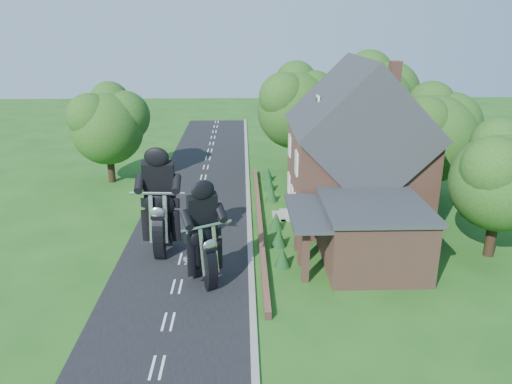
{
  "coord_description": "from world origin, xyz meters",
  "views": [
    {
      "loc": [
        3.25,
        -24.54,
        12.23
      ],
      "look_at": [
        4.03,
        2.96,
        2.8
      ],
      "focal_mm": 35.0,
      "sensor_mm": 36.0,
      "label": 1
    }
  ],
  "objects_px": {
    "house": "(356,153)",
    "motorcycle_lead": "(204,269)",
    "annex": "(370,233)",
    "garden_wall": "(259,220)",
    "motorcycle_follow": "(163,238)"
  },
  "relations": [
    {
      "from": "garden_wall",
      "to": "house",
      "type": "height_order",
      "value": "house"
    },
    {
      "from": "house",
      "to": "motorcycle_lead",
      "type": "distance_m",
      "value": 13.14
    },
    {
      "from": "annex",
      "to": "garden_wall",
      "type": "bearing_deg",
      "value": 133.84
    },
    {
      "from": "annex",
      "to": "motorcycle_follow",
      "type": "height_order",
      "value": "annex"
    },
    {
      "from": "garden_wall",
      "to": "motorcycle_lead",
      "type": "xyz_separation_m",
      "value": [
        -2.97,
        -7.73,
        0.6
      ]
    },
    {
      "from": "annex",
      "to": "motorcycle_lead",
      "type": "relative_size",
      "value": 4.08
    },
    {
      "from": "annex",
      "to": "motorcycle_follow",
      "type": "xyz_separation_m",
      "value": [
        -11.07,
        1.63,
        -0.86
      ]
    },
    {
      "from": "annex",
      "to": "motorcycle_lead",
      "type": "height_order",
      "value": "annex"
    },
    {
      "from": "house",
      "to": "motorcycle_follow",
      "type": "distance_m",
      "value": 13.24
    },
    {
      "from": "house",
      "to": "annex",
      "type": "xyz_separation_m",
      "value": [
        -0.62,
        -6.8,
        -2.58
      ]
    },
    {
      "from": "house",
      "to": "motorcycle_lead",
      "type": "height_order",
      "value": "house"
    },
    {
      "from": "motorcycle_lead",
      "to": "house",
      "type": "bearing_deg",
      "value": -165.2
    },
    {
      "from": "house",
      "to": "motorcycle_follow",
      "type": "xyz_separation_m",
      "value": [
        -11.7,
        -5.17,
        -3.43
      ]
    },
    {
      "from": "house",
      "to": "garden_wall",
      "type": "bearing_deg",
      "value": -170.83
    },
    {
      "from": "motorcycle_lead",
      "to": "motorcycle_follow",
      "type": "bearing_deg",
      "value": -83.37
    }
  ]
}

